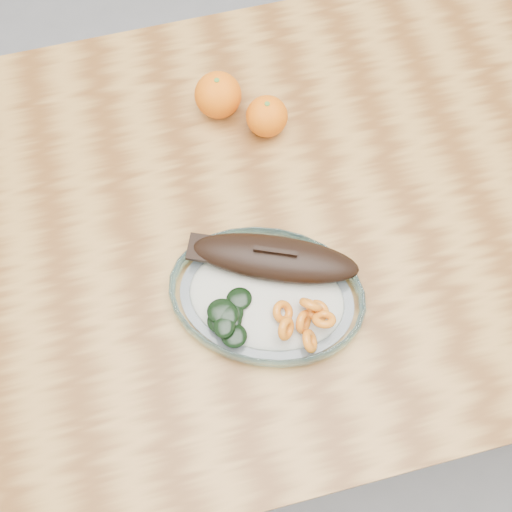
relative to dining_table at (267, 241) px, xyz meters
The scene contains 5 objects.
ground 0.65m from the dining_table, ahead, with size 3.00×3.00×0.00m, color slate.
dining_table is the anchor object (origin of this frame).
plated_meal 0.18m from the dining_table, 105.59° to the right, with size 0.65×0.65×0.08m.
orange_left 0.25m from the dining_table, 98.00° to the left, with size 0.07×0.07×0.07m, color #E74704.
orange_right 0.20m from the dining_table, 76.23° to the left, with size 0.07×0.07×0.07m, color #E74704.
Camera 1 is at (-0.13, -0.42, 1.61)m, focal length 45.00 mm.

